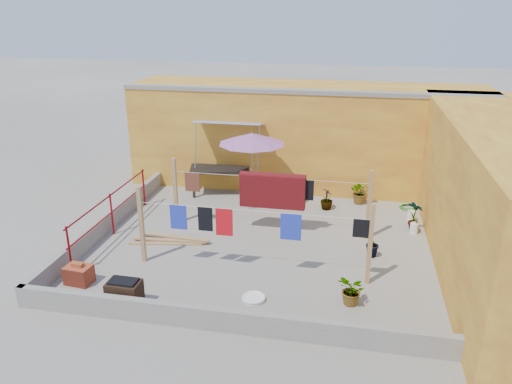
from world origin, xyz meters
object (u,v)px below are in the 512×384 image
Objects in this scene: white_basin at (254,298)px; water_jug_b at (411,216)px; water_jug_a at (414,228)px; outdoor_table at (220,170)px; brick_stack at (79,274)px; green_hose at (408,207)px; patio_umbrella at (252,139)px; brazier at (125,293)px; plant_back_a at (361,192)px.

water_jug_b is at bearing 53.86° from white_basin.
water_jug_b is (0.00, 0.85, -0.00)m from water_jug_a.
brick_stack is (-1.51, -5.78, -0.56)m from outdoor_table.
white_basin is 5.79m from water_jug_b.
water_jug_a is 0.68× the size of green_hose.
water_jug_b is (5.64, -1.03, -0.62)m from outdoor_table.
patio_umbrella is 5.88m from brick_stack.
brazier is 7.93m from water_jug_b.
water_jug_b is 1.72m from plant_back_a.
brazier is at bearing -124.88° from plant_back_a.
white_basin is at bearing -109.80° from plant_back_a.
outdoor_table is 5.69m from green_hose.
water_jug_b is at bearing 42.70° from brazier.
green_hose is at bearing -6.07° from plant_back_a.
brick_stack is 9.11m from green_hose.
brazier is at bearing -137.30° from water_jug_b.
plant_back_a reaches higher than white_basin.
outdoor_table is 5.98m from water_jug_a.
brick_stack is at bearing -178.79° from white_basin.
water_jug_a is at bearing 37.86° from brazier.
water_jug_b is at bearing -90.00° from green_hose.
patio_umbrella reaches higher than water_jug_b.
water_jug_a is (3.42, 3.83, 0.10)m from white_basin.
water_jug_b is at bearing -10.30° from outdoor_table.
water_jug_b reaches higher than white_basin.
white_basin is 6.52m from green_hose.
patio_umbrella is at bearing 102.09° from white_basin.
outdoor_table reaches higher than brick_stack.
plant_back_a is (-1.36, 1.87, 0.21)m from water_jug_a.
brazier is at bearing -142.14° from water_jug_a.
outdoor_table reaches higher than plant_back_a.
water_jug_a is 1.01× the size of water_jug_b.
water_jug_a is at bearing 28.65° from brick_stack.
water_jug_a is at bearing -90.00° from water_jug_b.
white_basin is at bearing 16.13° from brazier.
green_hose is (0.00, 1.73, -0.11)m from water_jug_a.
white_basin is 0.99× the size of green_hose.
patio_umbrella is at bearing 167.58° from water_jug_a.
patio_umbrella reaches higher than brick_stack.
green_hose is (3.42, 5.56, -0.01)m from white_basin.
brick_stack reaches higher than water_jug_b.
patio_umbrella is 5.25× the size of white_basin.
patio_umbrella is 4.83m from water_jug_b.
outdoor_table is 5.77m from water_jug_b.
patio_umbrella is 7.75× the size of water_jug_b.
white_basin is at bearing -77.91° from patio_umbrella.
water_jug_b is (7.15, 4.76, -0.06)m from brick_stack.
outdoor_table is at bearing -180.00° from plant_back_a.
patio_umbrella reaches higher than water_jug_a.
water_jug_a is (7.15, 3.91, -0.06)m from brick_stack.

